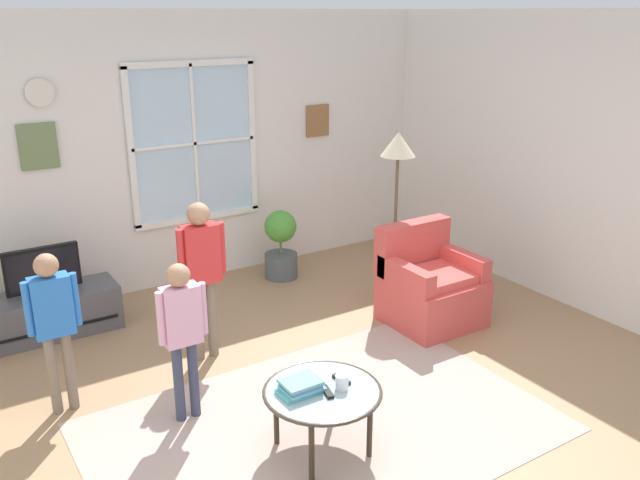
% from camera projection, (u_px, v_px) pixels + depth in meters
% --- Properties ---
extents(ground_plane, '(6.54, 6.51, 0.02)m').
position_uv_depth(ground_plane, '(332.00, 425.00, 4.52)').
color(ground_plane, '#9E7A56').
extents(back_wall, '(5.94, 0.17, 2.68)m').
position_uv_depth(back_wall, '(163.00, 153.00, 6.49)').
color(back_wall, silver).
rests_on(back_wall, ground_plane).
extents(side_wall_right, '(0.12, 5.91, 2.68)m').
position_uv_depth(side_wall_right, '(631.00, 175.00, 5.63)').
color(side_wall_right, silver).
rests_on(side_wall_right, ground_plane).
extents(area_rug, '(3.00, 2.00, 0.01)m').
position_uv_depth(area_rug, '(323.00, 427.00, 4.48)').
color(area_rug, tan).
rests_on(area_rug, ground_plane).
extents(tv_stand, '(1.16, 0.45, 0.39)m').
position_uv_depth(tv_stand, '(49.00, 314.00, 5.71)').
color(tv_stand, '#4C4C51').
rests_on(tv_stand, ground_plane).
extents(television, '(0.61, 0.08, 0.41)m').
position_uv_depth(television, '(42.00, 269.00, 5.58)').
color(television, '#4C4C4C').
rests_on(television, tv_stand).
extents(armchair, '(0.76, 0.74, 0.87)m').
position_uv_depth(armchair, '(429.00, 287.00, 5.93)').
color(armchair, '#D14C47').
rests_on(armchair, ground_plane).
extents(coffee_table, '(0.75, 0.75, 0.44)m').
position_uv_depth(coffee_table, '(322.00, 394.00, 4.12)').
color(coffee_table, '#99B2B7').
rests_on(coffee_table, ground_plane).
extents(book_stack, '(0.28, 0.19, 0.09)m').
position_uv_depth(book_stack, '(301.00, 387.00, 4.07)').
color(book_stack, '#52ADB8').
rests_on(book_stack, coffee_table).
extents(cup, '(0.08, 0.08, 0.10)m').
position_uv_depth(cup, '(342.00, 382.00, 4.11)').
color(cup, white).
rests_on(cup, coffee_table).
extents(remote_near_books, '(0.07, 0.15, 0.02)m').
position_uv_depth(remote_near_books, '(327.00, 392.00, 4.07)').
color(remote_near_books, black).
rests_on(remote_near_books, coffee_table).
extents(remote_near_cup, '(0.05, 0.14, 0.02)m').
position_uv_depth(remote_near_cup, '(341.00, 380.00, 4.21)').
color(remote_near_cup, black).
rests_on(remote_near_cup, coffee_table).
extents(person_red_shirt, '(0.39, 0.18, 1.30)m').
position_uv_depth(person_red_shirt, '(201.00, 263.00, 5.13)').
color(person_red_shirt, '#726656').
rests_on(person_red_shirt, ground_plane).
extents(person_blue_shirt, '(0.35, 0.16, 1.17)m').
position_uv_depth(person_blue_shirt, '(53.00, 315.00, 4.44)').
color(person_blue_shirt, '#726656').
rests_on(person_blue_shirt, ground_plane).
extents(person_pink_shirt, '(0.34, 0.16, 1.13)m').
position_uv_depth(person_pink_shirt, '(182.00, 324.00, 4.36)').
color(person_pink_shirt, '#333851').
rests_on(person_pink_shirt, ground_plane).
extents(potted_plant_by_window, '(0.34, 0.34, 0.73)m').
position_uv_depth(potted_plant_by_window, '(281.00, 244.00, 6.90)').
color(potted_plant_by_window, '#4C565B').
rests_on(potted_plant_by_window, ground_plane).
extents(floor_lamp, '(0.32, 0.32, 1.63)m').
position_uv_depth(floor_lamp, '(398.00, 161.00, 6.07)').
color(floor_lamp, black).
rests_on(floor_lamp, ground_plane).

